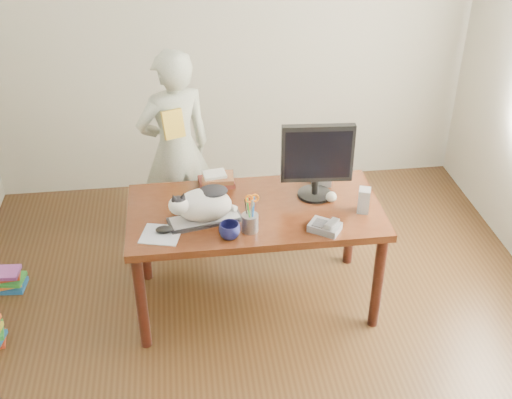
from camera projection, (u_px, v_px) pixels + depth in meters
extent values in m
plane|color=black|center=(267.00, 363.00, 3.94)|extent=(4.50, 4.50, 0.00)
plane|color=beige|center=(229.00, 34.00, 5.11)|extent=(4.00, 0.00, 4.00)
cube|color=black|center=(255.00, 212.00, 4.06)|extent=(1.60, 0.80, 0.05)
cylinder|color=black|center=(141.00, 303.00, 3.89)|extent=(0.07, 0.07, 0.70)
cylinder|color=black|center=(378.00, 283.00, 4.05)|extent=(0.07, 0.07, 0.70)
cylinder|color=black|center=(144.00, 238.00, 4.46)|extent=(0.07, 0.07, 0.70)
cylinder|color=black|center=(351.00, 223.00, 4.62)|extent=(0.07, 0.07, 0.70)
cube|color=black|center=(249.00, 223.00, 4.53)|extent=(1.45, 0.03, 0.50)
cube|color=black|center=(205.00, 220.00, 3.92)|extent=(0.47, 0.26, 0.02)
cube|color=#BCBCC1|center=(205.00, 218.00, 3.91)|extent=(0.44, 0.22, 0.00)
ellipsoid|color=silver|center=(204.00, 205.00, 3.87)|extent=(0.37, 0.27, 0.21)
ellipsoid|color=silver|center=(179.00, 205.00, 3.78)|extent=(0.14, 0.14, 0.11)
ellipsoid|color=black|center=(178.00, 200.00, 3.76)|extent=(0.10, 0.10, 0.04)
cone|color=black|center=(174.00, 198.00, 3.73)|extent=(0.07, 0.07, 0.07)
cone|color=black|center=(183.00, 196.00, 3.75)|extent=(0.07, 0.06, 0.07)
ellipsoid|color=black|center=(213.00, 191.00, 3.83)|extent=(0.20, 0.18, 0.04)
cylinder|color=silver|center=(228.00, 206.00, 3.99)|extent=(0.12, 0.13, 0.05)
cylinder|color=black|center=(315.00, 194.00, 4.18)|extent=(0.24, 0.24, 0.02)
cylinder|color=black|center=(315.00, 186.00, 4.14)|extent=(0.05, 0.05, 0.10)
cube|color=black|center=(317.00, 153.00, 3.99)|extent=(0.46, 0.08, 0.38)
cube|color=black|center=(318.00, 155.00, 3.97)|extent=(0.41, 0.03, 0.32)
cylinder|color=gray|center=(250.00, 223.00, 3.81)|extent=(0.11, 0.11, 0.11)
cylinder|color=black|center=(246.00, 209.00, 3.77)|extent=(0.03, 0.04, 0.17)
cylinder|color=blue|center=(253.00, 210.00, 3.75)|extent=(0.02, 0.04, 0.17)
cylinder|color=red|center=(249.00, 208.00, 3.78)|extent=(0.01, 0.04, 0.17)
cylinder|color=#187821|center=(249.00, 211.00, 3.75)|extent=(0.03, 0.03, 0.17)
cylinder|color=#9E9FA3|center=(252.00, 208.00, 3.75)|extent=(0.02, 0.03, 0.12)
cylinder|color=#9E9FA3|center=(253.00, 208.00, 3.76)|extent=(0.02, 0.03, 0.12)
torus|color=orange|center=(249.00, 199.00, 3.72)|extent=(0.05, 0.03, 0.05)
torus|color=orange|center=(255.00, 198.00, 3.72)|extent=(0.05, 0.03, 0.05)
cube|color=silver|center=(161.00, 235.00, 3.80)|extent=(0.27, 0.26, 0.01)
ellipsoid|color=black|center=(164.00, 229.00, 3.81)|extent=(0.12, 0.09, 0.04)
imported|color=#0C0E33|center=(230.00, 231.00, 3.75)|extent=(0.16, 0.16, 0.10)
cube|color=slate|center=(325.00, 227.00, 3.83)|extent=(0.22, 0.21, 0.04)
cube|color=#3B3B3D|center=(320.00, 223.00, 3.82)|extent=(0.11, 0.11, 0.01)
cube|color=#9E9FA3|center=(332.00, 223.00, 3.81)|extent=(0.12, 0.15, 0.05)
cube|color=#A8A8AB|center=(364.00, 200.00, 3.98)|extent=(0.09, 0.10, 0.16)
sphere|color=white|center=(331.00, 197.00, 4.10)|extent=(0.07, 0.07, 0.07)
cube|color=#501A15|center=(216.00, 182.00, 4.29)|extent=(0.24, 0.18, 0.04)
cube|color=brown|center=(218.00, 178.00, 4.27)|extent=(0.22, 0.17, 0.03)
cube|color=white|center=(214.00, 174.00, 4.26)|extent=(0.16, 0.14, 0.02)
cube|color=slate|center=(321.00, 178.00, 4.33)|extent=(0.16, 0.20, 0.05)
cube|color=#3B3B3D|center=(321.00, 176.00, 4.29)|extent=(0.10, 0.10, 0.01)
imported|color=silver|center=(175.00, 150.00, 4.69)|extent=(0.65, 0.54, 1.53)
cube|color=yellow|center=(173.00, 124.00, 4.40)|extent=(0.17, 0.13, 0.20)
cube|color=#185395|center=(9.00, 286.00, 4.54)|extent=(0.25, 0.19, 0.03)
cube|color=orange|center=(7.00, 282.00, 4.53)|extent=(0.22, 0.19, 0.03)
cube|color=#28872E|center=(8.00, 279.00, 4.51)|extent=(0.24, 0.19, 0.03)
cube|color=#A53117|center=(6.00, 275.00, 4.50)|extent=(0.21, 0.16, 0.03)
cube|color=#71327E|center=(4.00, 273.00, 4.47)|extent=(0.22, 0.17, 0.03)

